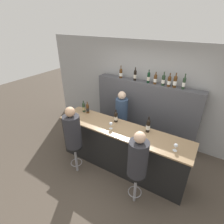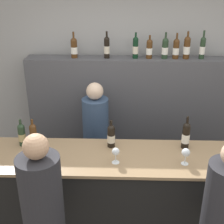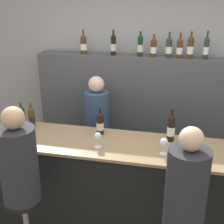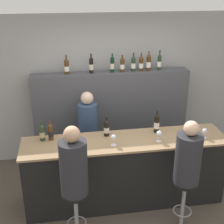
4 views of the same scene
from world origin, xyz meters
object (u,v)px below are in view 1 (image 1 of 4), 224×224
at_px(bar_stool_right, 136,180).
at_px(bartender, 121,120).
at_px(wine_bottle_counter_0, 84,107).
at_px(wine_bottle_counter_3, 148,126).
at_px(wine_bottle_backbar_2, 148,77).
at_px(guest_seated_right, 138,157).
at_px(wine_bottle_backbar_6, 175,81).
at_px(wine_glass_2, 176,146).
at_px(wine_bottle_backbar_5, 169,81).
at_px(wine_bottle_backbar_0, 121,73).
at_px(guest_seated_left, 72,130).
at_px(bar_stool_left, 75,152).
at_px(wine_bottle_backbar_3, 155,79).
at_px(wine_glass_0, 111,124).
at_px(wine_glass_1, 140,133).
at_px(wine_bottle_counter_2, 116,117).
at_px(wine_bottle_backbar_4, 163,80).
at_px(wine_bottle_backbar_7, 184,83).
at_px(wine_bottle_backbar_1, 135,75).
at_px(wine_bottle_counter_1, 88,108).

bearing_deg(bar_stool_right, bartender, 126.94).
distance_m(wine_bottle_counter_0, wine_bottle_counter_3, 1.64).
distance_m(wine_bottle_backbar_2, guest_seated_right, 2.14).
relative_size(wine_bottle_backbar_6, wine_glass_2, 2.30).
bearing_deg(wine_bottle_backbar_5, wine_bottle_counter_0, -146.70).
distance_m(wine_bottle_counter_3, wine_bottle_backbar_2, 1.34).
bearing_deg(wine_bottle_backbar_0, guest_seated_left, -90.36).
height_order(bar_stool_left, guest_seated_right, guest_seated_right).
bearing_deg(wine_bottle_backbar_3, wine_glass_0, -105.36).
bearing_deg(wine_glass_1, wine_bottle_counter_0, 169.60).
height_order(wine_bottle_backbar_0, wine_glass_1, wine_bottle_backbar_0).
xyz_separation_m(wine_bottle_counter_0, wine_glass_1, (1.59, -0.29, -0.00)).
distance_m(wine_glass_2, bar_stool_left, 2.02).
xyz_separation_m(wine_bottle_counter_2, wine_bottle_backbar_0, (-0.50, 1.09, 0.63)).
bearing_deg(bartender, wine_bottle_counter_3, -34.41).
relative_size(wine_bottle_counter_0, bartender, 0.19).
height_order(wine_bottle_backbar_0, wine_bottle_backbar_3, wine_bottle_backbar_0).
xyz_separation_m(wine_bottle_backbar_4, wine_bottle_backbar_5, (0.13, 0.00, -0.00)).
relative_size(wine_bottle_backbar_2, wine_bottle_backbar_4, 0.99).
relative_size(wine_bottle_backbar_0, wine_glass_2, 2.20).
relative_size(bar_stool_right, bartender, 0.48).
distance_m(wine_bottle_backbar_5, bar_stool_left, 2.60).
xyz_separation_m(wine_bottle_counter_0, bar_stool_left, (0.39, -0.82, -0.60)).
xyz_separation_m(wine_bottle_backbar_5, guest_seated_right, (0.14, -1.91, -0.70)).
bearing_deg(wine_glass_2, wine_bottle_counter_3, 154.55).
bearing_deg(wine_bottle_counter_3, wine_bottle_backbar_0, 138.64).
bearing_deg(wine_glass_1, wine_bottle_backbar_0, 130.65).
bearing_deg(guest_seated_right, wine_bottle_counter_0, 155.35).
height_order(wine_glass_2, bar_stool_right, wine_glass_2).
height_order(wine_bottle_counter_0, wine_bottle_counter_2, wine_bottle_counter_2).
height_order(wine_bottle_counter_2, wine_bottle_backbar_7, wine_bottle_backbar_7).
distance_m(wine_bottle_backbar_4, bar_stool_left, 2.54).
bearing_deg(wine_bottle_backbar_7, guest_seated_left, -129.65).
xyz_separation_m(wine_bottle_backbar_2, wine_bottle_backbar_7, (0.82, -0.00, 0.00)).
bearing_deg(wine_bottle_counter_2, bar_stool_right, -42.59).
xyz_separation_m(wine_bottle_backbar_4, wine_bottle_backbar_6, (0.26, -0.00, 0.01)).
relative_size(wine_glass_1, guest_seated_left, 0.18).
bearing_deg(wine_bottle_backbar_5, wine_bottle_backbar_3, -180.00).
bearing_deg(wine_bottle_counter_2, guest_seated_right, -42.59).
bearing_deg(wine_bottle_backbar_2, wine_bottle_counter_2, -103.47).
bearing_deg(wine_bottle_backbar_1, wine_bottle_counter_3, -52.64).
bearing_deg(guest_seated_left, wine_bottle_backbar_7, 50.35).
relative_size(wine_bottle_backbar_6, wine_glass_1, 2.07).
distance_m(wine_bottle_counter_2, bartender, 0.83).
bearing_deg(wine_bottle_backbar_1, guest_seated_left, -102.31).
distance_m(wine_bottle_counter_1, wine_glass_2, 2.15).
height_order(wine_bottle_counter_3, wine_bottle_backbar_7, wine_bottle_backbar_7).
relative_size(wine_glass_2, bartender, 0.10).
bearing_deg(wine_glass_1, wine_bottle_counter_3, 79.99).
relative_size(wine_bottle_backbar_4, wine_glass_1, 1.98).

